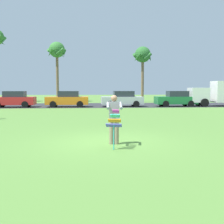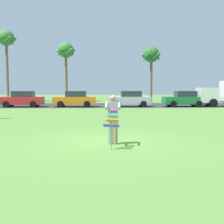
# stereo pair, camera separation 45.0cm
# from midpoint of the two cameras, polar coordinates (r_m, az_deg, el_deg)

# --- Properties ---
(ground_plane) EXTENTS (120.00, 120.00, 0.00)m
(ground_plane) POSITION_cam_midpoint_polar(r_m,az_deg,el_deg) (10.25, -2.19, -6.18)
(ground_plane) COLOR #568438
(road_strip) EXTENTS (120.00, 8.00, 0.01)m
(road_strip) POSITION_cam_midpoint_polar(r_m,az_deg,el_deg) (30.51, -3.53, 1.40)
(road_strip) COLOR #2D2D33
(road_strip) RESTS_ON ground
(person_kite_flyer) EXTENTS (0.56, 0.67, 1.73)m
(person_kite_flyer) POSITION_cam_midpoint_polar(r_m,az_deg,el_deg) (9.72, -0.89, -1.13)
(person_kite_flyer) COLOR gray
(person_kite_flyer) RESTS_ON ground
(kite_held) EXTENTS (0.53, 0.69, 1.26)m
(kite_held) POSITION_cam_midpoint_polar(r_m,az_deg,el_deg) (9.01, -0.92, -2.15)
(kite_held) COLOR #D83399
(kite_held) RESTS_ON ground
(parked_car_red) EXTENTS (4.21, 1.85, 1.60)m
(parked_car_red) POSITION_cam_midpoint_polar(r_m,az_deg,el_deg) (29.16, -19.96, 2.44)
(parked_car_red) COLOR red
(parked_car_red) RESTS_ON ground
(parked_car_orange) EXTENTS (4.21, 1.86, 1.60)m
(parked_car_orange) POSITION_cam_midpoint_polar(r_m,az_deg,el_deg) (28.19, -9.58, 2.59)
(parked_car_orange) COLOR orange
(parked_car_orange) RESTS_ON ground
(parked_car_silver) EXTENTS (4.26, 1.95, 1.60)m
(parked_car_silver) POSITION_cam_midpoint_polar(r_m,az_deg,el_deg) (28.21, 1.69, 2.66)
(parked_car_silver) COLOR silver
(parked_car_silver) RESTS_ON ground
(parked_car_green) EXTENTS (4.26, 1.95, 1.60)m
(parked_car_green) POSITION_cam_midpoint_polar(r_m,az_deg,el_deg) (29.31, 12.60, 2.64)
(parked_car_green) COLOR #1E7238
(parked_car_green) RESTS_ON ground
(palm_tree_right_near) EXTENTS (2.58, 2.71, 8.03)m
(palm_tree_right_near) POSITION_cam_midpoint_polar(r_m,az_deg,el_deg) (38.83, -11.57, 11.94)
(palm_tree_right_near) COLOR brown
(palm_tree_right_near) RESTS_ON ground
(palm_tree_centre_far) EXTENTS (2.58, 2.71, 7.35)m
(palm_tree_centre_far) POSITION_cam_midpoint_polar(r_m,az_deg,el_deg) (37.78, 5.98, 11.24)
(palm_tree_centre_far) COLOR brown
(palm_tree_centre_far) RESTS_ON ground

